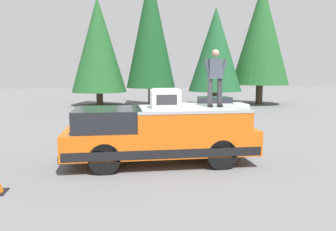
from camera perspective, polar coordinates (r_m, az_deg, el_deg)
name	(u,v)px	position (r m, az deg, el deg)	size (l,w,h in m)	color
ground_plane	(171,158)	(10.38, 0.61, -7.42)	(90.00, 90.00, 0.00)	slate
pickup_truck	(161,134)	(9.68, -1.29, -3.22)	(2.01, 5.54, 1.65)	orange
compressor_unit	(165,98)	(9.55, -0.48, 3.01)	(0.65, 0.84, 0.56)	silver
person_on_truck_bed	(215,77)	(9.86, 8.19, 6.72)	(0.29, 0.72, 1.69)	#333338
parked_car_white	(213,106)	(20.44, 7.88, 1.60)	(1.64, 4.10, 1.16)	white
conifer_far_left	(261,34)	(28.54, 15.91, 13.45)	(4.63, 4.63, 9.86)	#4C3826
conifer_left	(216,50)	(26.30, 8.26, 11.27)	(4.16, 4.16, 7.65)	#4C3826
conifer_center_left	(151,30)	(26.40, -3.05, 14.69)	(3.84, 3.84, 10.48)	#4C3826
conifer_center_right	(98,45)	(27.15, -12.03, 11.90)	(4.35, 4.35, 8.55)	#4C3826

